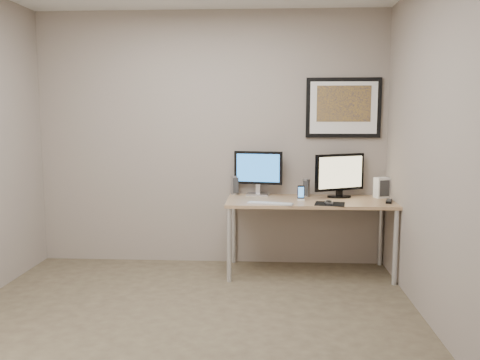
# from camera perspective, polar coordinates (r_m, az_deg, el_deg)

# --- Properties ---
(floor) EXTENTS (3.60, 3.60, 0.00)m
(floor) POSITION_cam_1_polar(r_m,az_deg,el_deg) (3.91, -6.13, -16.07)
(floor) COLOR #4C412F
(floor) RESTS_ON ground
(room) EXTENTS (3.60, 3.60, 3.60)m
(room) POSITION_cam_1_polar(r_m,az_deg,el_deg) (4.03, -5.40, 8.63)
(room) COLOR white
(room) RESTS_ON ground
(desk) EXTENTS (1.60, 0.70, 0.73)m
(desk) POSITION_cam_1_polar(r_m,az_deg,el_deg) (4.98, 7.80, -2.97)
(desk) COLOR #9E6C4C
(desk) RESTS_ON floor
(framed_art) EXTENTS (0.75, 0.04, 0.60)m
(framed_art) POSITION_cam_1_polar(r_m,az_deg,el_deg) (5.27, 11.54, 7.97)
(framed_art) COLOR black
(framed_art) RESTS_ON room
(monitor_large) EXTENTS (0.49, 0.20, 0.45)m
(monitor_large) POSITION_cam_1_polar(r_m,az_deg,el_deg) (5.18, 2.06, 1.02)
(monitor_large) COLOR #AFAFB4
(monitor_large) RESTS_ON desk
(monitor_tv) EXTENTS (0.51, 0.29, 0.44)m
(monitor_tv) POSITION_cam_1_polar(r_m,az_deg,el_deg) (5.13, 11.13, 0.63)
(monitor_tv) COLOR black
(monitor_tv) RESTS_ON desk
(speaker_left) EXTENTS (0.10, 0.10, 0.20)m
(speaker_left) POSITION_cam_1_polar(r_m,az_deg,el_deg) (5.25, -0.62, -0.57)
(speaker_left) COLOR #AFAFB4
(speaker_left) RESTS_ON desk
(speaker_right) EXTENTS (0.09, 0.09, 0.18)m
(speaker_right) POSITION_cam_1_polar(r_m,az_deg,el_deg) (5.16, 7.46, -0.87)
(speaker_right) COLOR #AFAFB4
(speaker_right) RESTS_ON desk
(phone_dock) EXTENTS (0.07, 0.07, 0.15)m
(phone_dock) POSITION_cam_1_polar(r_m,az_deg,el_deg) (4.92, 6.85, -1.45)
(phone_dock) COLOR black
(phone_dock) RESTS_ON desk
(keyboard) EXTENTS (0.44, 0.20, 0.01)m
(keyboard) POSITION_cam_1_polar(r_m,az_deg,el_deg) (4.70, 3.41, -2.64)
(keyboard) COLOR silver
(keyboard) RESTS_ON desk
(mousepad) EXTENTS (0.31, 0.28, 0.00)m
(mousepad) POSITION_cam_1_polar(r_m,az_deg,el_deg) (4.77, 10.06, -2.65)
(mousepad) COLOR black
(mousepad) RESTS_ON desk
(mouse) EXTENTS (0.06, 0.10, 0.03)m
(mouse) POSITION_cam_1_polar(r_m,az_deg,el_deg) (4.78, 9.95, -2.41)
(mouse) COLOR black
(mouse) RESTS_ON mousepad
(remote) EXTENTS (0.10, 0.20, 0.02)m
(remote) POSITION_cam_1_polar(r_m,az_deg,el_deg) (4.99, 16.39, -2.28)
(remote) COLOR black
(remote) RESTS_ON desk
(fan_unit) EXTENTS (0.16, 0.14, 0.20)m
(fan_unit) POSITION_cam_1_polar(r_m,az_deg,el_deg) (5.23, 15.62, -0.83)
(fan_unit) COLOR white
(fan_unit) RESTS_ON desk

